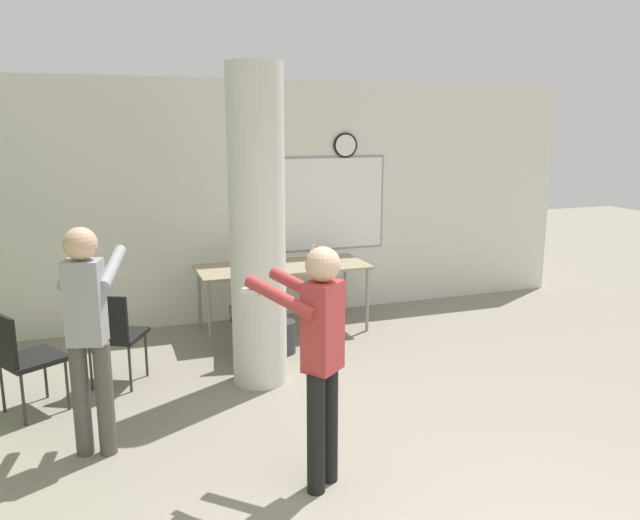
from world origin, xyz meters
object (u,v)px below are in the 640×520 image
at_px(chair_near_pillar, 113,332).
at_px(folding_table, 283,269).
at_px(chair_by_left_wall, 22,354).
at_px(person_watching_back, 88,323).
at_px(bottle_on_table, 313,257).
at_px(person_playing_front, 319,349).
at_px(chair_table_left, 252,309).

bearing_deg(chair_near_pillar, folding_table, 28.39).
xyz_separation_m(folding_table, chair_by_left_wall, (-2.54, -1.34, -0.20)).
relative_size(chair_by_left_wall, person_watching_back, 0.53).
distance_m(bottle_on_table, chair_near_pillar, 2.41).
distance_m(folding_table, person_watching_back, 2.96).
relative_size(chair_near_pillar, person_playing_front, 0.55).
bearing_deg(chair_near_pillar, chair_by_left_wall, -153.79).
distance_m(chair_table_left, person_playing_front, 2.38).
height_order(chair_table_left, person_watching_back, person_watching_back).
bearing_deg(bottle_on_table, chair_table_left, -141.71).
bearing_deg(person_playing_front, chair_near_pillar, 119.66).
bearing_deg(bottle_on_table, person_playing_front, -108.29).
bearing_deg(chair_by_left_wall, person_playing_front, -42.73).
height_order(folding_table, person_watching_back, person_watching_back).
bearing_deg(chair_table_left, person_playing_front, -93.07).
distance_m(folding_table, chair_table_left, 0.93).
relative_size(chair_table_left, person_playing_front, 0.55).
height_order(chair_near_pillar, chair_by_left_wall, same).
height_order(chair_by_left_wall, chair_table_left, same).
relative_size(folding_table, chair_table_left, 2.18).
bearing_deg(chair_by_left_wall, chair_table_left, 16.72).
bearing_deg(folding_table, chair_table_left, -125.82).
bearing_deg(folding_table, chair_near_pillar, -151.61).
distance_m(chair_near_pillar, chair_table_left, 1.34).
relative_size(chair_by_left_wall, chair_table_left, 1.00).
height_order(chair_near_pillar, person_playing_front, person_playing_front).
xyz_separation_m(chair_by_left_wall, chair_table_left, (2.01, 0.60, 0.00)).
distance_m(chair_table_left, person_watching_back, 2.10).
distance_m(folding_table, person_playing_front, 3.16).
bearing_deg(chair_table_left, folding_table, 54.18).
bearing_deg(chair_near_pillar, person_watching_back, -98.18).
bearing_deg(chair_near_pillar, chair_table_left, 11.22).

